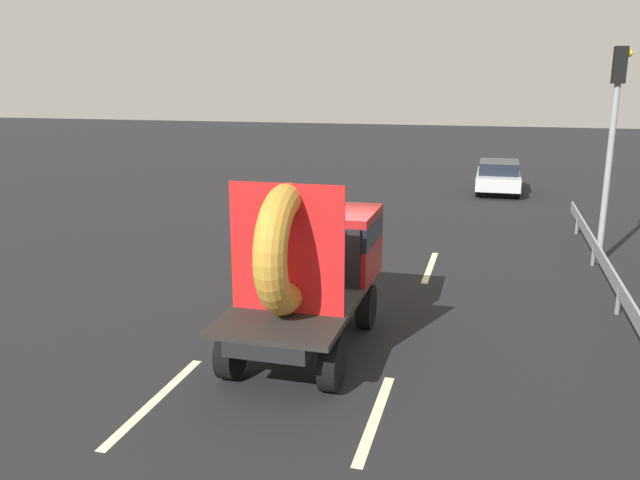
% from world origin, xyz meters
% --- Properties ---
extents(ground_plane, '(120.00, 120.00, 0.00)m').
position_xyz_m(ground_plane, '(0.00, 0.00, 0.00)').
color(ground_plane, black).
extents(flatbed_truck, '(2.02, 4.46, 3.20)m').
position_xyz_m(flatbed_truck, '(0.26, -0.12, 1.58)').
color(flatbed_truck, black).
rests_on(flatbed_truck, ground_plane).
extents(distant_sedan, '(1.79, 4.19, 1.37)m').
position_xyz_m(distant_sedan, '(3.60, 17.65, 0.73)').
color(distant_sedan, black).
rests_on(distant_sedan, ground_plane).
extents(traffic_light, '(0.42, 0.36, 5.57)m').
position_xyz_m(traffic_light, '(6.24, 6.87, 3.65)').
color(traffic_light, gray).
rests_on(traffic_light, ground_plane).
extents(guardrail, '(0.10, 14.92, 0.71)m').
position_xyz_m(guardrail, '(6.06, 4.69, 0.53)').
color(guardrail, gray).
rests_on(guardrail, ground_plane).
extents(lane_dash_left_near, '(0.16, 2.92, 0.01)m').
position_xyz_m(lane_dash_left_near, '(-1.41, -3.05, 0.00)').
color(lane_dash_left_near, beige).
rests_on(lane_dash_left_near, ground_plane).
extents(lane_dash_left_far, '(0.16, 2.63, 0.01)m').
position_xyz_m(lane_dash_left_far, '(-1.41, 5.50, 0.00)').
color(lane_dash_left_far, beige).
rests_on(lane_dash_left_far, ground_plane).
extents(lane_dash_right_near, '(0.16, 2.63, 0.01)m').
position_xyz_m(lane_dash_right_near, '(1.93, -2.68, 0.00)').
color(lane_dash_right_near, beige).
rests_on(lane_dash_right_near, ground_plane).
extents(lane_dash_right_far, '(0.16, 2.90, 0.01)m').
position_xyz_m(lane_dash_right_far, '(1.93, 5.30, 0.00)').
color(lane_dash_right_far, beige).
rests_on(lane_dash_right_far, ground_plane).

